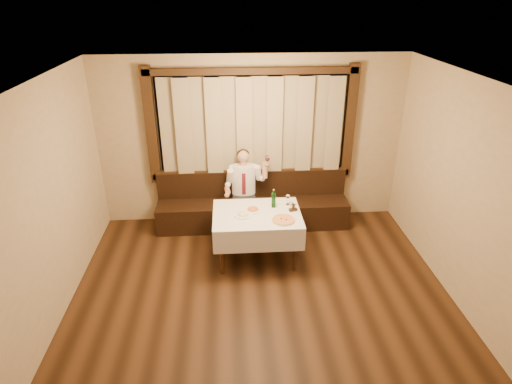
{
  "coord_description": "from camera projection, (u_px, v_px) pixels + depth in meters",
  "views": [
    {
      "loc": [
        -0.38,
        -3.71,
        3.71
      ],
      "look_at": [
        0.0,
        1.9,
        1.0
      ],
      "focal_mm": 30.0,
      "sensor_mm": 36.0,
      "label": 1
    }
  ],
  "objects": [
    {
      "name": "pizza",
      "position": [
        283.0,
        220.0,
        5.96
      ],
      "size": [
        0.33,
        0.33,
        0.04
      ],
      "rotation": [
        0.0,
        0.0,
        -0.37
      ],
      "color": "white",
      "rests_on": "dining_table"
    },
    {
      "name": "green_bottle",
      "position": [
        274.0,
        199.0,
        6.29
      ],
      "size": [
        0.06,
        0.06,
        0.29
      ],
      "rotation": [
        0.0,
        0.0,
        -0.18
      ],
      "color": "#0F4913",
      "rests_on": "dining_table"
    },
    {
      "name": "pasta_red",
      "position": [
        253.0,
        208.0,
        6.23
      ],
      "size": [
        0.26,
        0.26,
        0.09
      ],
      "rotation": [
        0.0,
        0.0,
        -0.04
      ],
      "color": "white",
      "rests_on": "dining_table"
    },
    {
      "name": "cruet_caddy",
      "position": [
        293.0,
        208.0,
        6.21
      ],
      "size": [
        0.12,
        0.08,
        0.12
      ],
      "rotation": [
        0.0,
        0.0,
        0.23
      ],
      "color": "black",
      "rests_on": "dining_table"
    },
    {
      "name": "dining_table",
      "position": [
        257.0,
        220.0,
        6.21
      ],
      "size": [
        1.27,
        0.97,
        0.76
      ],
      "color": "black",
      "rests_on": "ground"
    },
    {
      "name": "table_wine_glass",
      "position": [
        288.0,
        197.0,
        6.36
      ],
      "size": [
        0.06,
        0.06,
        0.17
      ],
      "rotation": [
        0.0,
        0.0,
        0.25
      ],
      "color": "white",
      "rests_on": "dining_table"
    },
    {
      "name": "room",
      "position": [
        261.0,
        188.0,
        5.19
      ],
      "size": [
        5.01,
        6.01,
        2.81
      ],
      "color": "black",
      "rests_on": "ground"
    },
    {
      "name": "banquette",
      "position": [
        253.0,
        208.0,
        7.28
      ],
      "size": [
        3.2,
        0.61,
        0.94
      ],
      "color": "black",
      "rests_on": "ground"
    },
    {
      "name": "seated_man",
      "position": [
        244.0,
        184.0,
        6.98
      ],
      "size": [
        0.73,
        0.55,
        1.36
      ],
      "color": "black",
      "rests_on": "ground"
    },
    {
      "name": "pasta_cream",
      "position": [
        243.0,
        213.0,
        6.09
      ],
      "size": [
        0.26,
        0.26,
        0.09
      ],
      "rotation": [
        0.0,
        0.0,
        -0.19
      ],
      "color": "white",
      "rests_on": "dining_table"
    }
  ]
}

